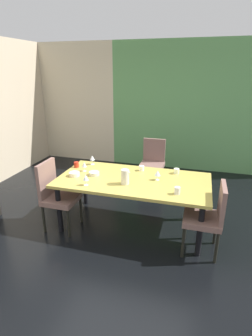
{
  "coord_description": "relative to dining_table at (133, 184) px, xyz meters",
  "views": [
    {
      "loc": [
        1.03,
        -2.86,
        2.14
      ],
      "look_at": [
        0.08,
        0.44,
        0.85
      ],
      "focal_mm": 28.0,
      "sensor_mm": 36.0,
      "label": 1
    }
  ],
  "objects": [
    {
      "name": "chair_right_near",
      "position": [
        1.02,
        -0.33,
        -0.14
      ],
      "size": [
        0.44,
        0.44,
        0.92
      ],
      "rotation": [
        0.0,
        0.0,
        1.57
      ],
      "color": "brown",
      "rests_on": "ground_plane"
    },
    {
      "name": "dining_table",
      "position": [
        0.0,
        0.0,
        0.0
      ],
      "size": [
        2.07,
        1.05,
        0.73
      ],
      "color": "#B09C46",
      "rests_on": "ground_plane"
    },
    {
      "name": "wine_glass_north",
      "position": [
        -0.77,
        0.09,
        0.17
      ],
      "size": [
        0.07,
        0.07,
        0.14
      ],
      "color": "silver",
      "rests_on": "dining_table"
    },
    {
      "name": "pitcher_rear",
      "position": [
        -0.06,
        -0.19,
        0.17
      ],
      "size": [
        0.12,
        0.11,
        0.2
      ],
      "color": "beige",
      "rests_on": "dining_table"
    },
    {
      "name": "wine_glass_right",
      "position": [
        -0.77,
        0.4,
        0.18
      ],
      "size": [
        0.08,
        0.08,
        0.15
      ],
      "color": "silver",
      "rests_on": "dining_table"
    },
    {
      "name": "wine_glass_near_shelf",
      "position": [
        0.33,
        0.06,
        0.17
      ],
      "size": [
        0.08,
        0.08,
        0.14
      ],
      "color": "silver",
      "rests_on": "dining_table"
    },
    {
      "name": "garden_window_panel",
      "position": [
        0.75,
        2.65,
        0.71
      ],
      "size": [
        3.8,
        0.1,
        2.74
      ],
      "primitive_type": "cube",
      "color": "#568E53",
      "rests_on": "ground_plane"
    },
    {
      "name": "serving_bowl_south",
      "position": [
        -0.83,
        -0.12,
        0.1
      ],
      "size": [
        0.15,
        0.15,
        0.05
      ],
      "primitive_type": "cylinder",
      "color": "#EFE4C9",
      "rests_on": "dining_table"
    },
    {
      "name": "cup_west",
      "position": [
        -0.96,
        0.21,
        0.11
      ],
      "size": [
        0.07,
        0.07,
        0.08
      ],
      "primitive_type": "cylinder",
      "color": "red",
      "rests_on": "dining_table"
    },
    {
      "name": "cup_front",
      "position": [
        0.63,
        -0.31,
        0.12
      ],
      "size": [
        0.07,
        0.07,
        0.09
      ],
      "primitive_type": "cylinder",
      "color": "silver",
      "rests_on": "dining_table"
    },
    {
      "name": "wine_glass_east",
      "position": [
        -0.54,
        -0.37,
        0.18
      ],
      "size": [
        0.07,
        0.07,
        0.15
      ],
      "color": "silver",
      "rests_on": "dining_table"
    },
    {
      "name": "cup_left",
      "position": [
        0.55,
        0.37,
        0.11
      ],
      "size": [
        0.08,
        0.08,
        0.07
      ],
      "primitive_type": "cylinder",
      "color": "#E7F0C8",
      "rests_on": "dining_table"
    },
    {
      "name": "cup_center",
      "position": [
        0.04,
        0.35,
        0.11
      ],
      "size": [
        0.07,
        0.07,
        0.07
      ],
      "primitive_type": "cylinder",
      "color": "white",
      "rests_on": "dining_table"
    },
    {
      "name": "serving_bowl_near_window",
      "position": [
        -0.57,
        -0.01,
        0.09
      ],
      "size": [
        0.15,
        0.15,
        0.05
      ],
      "primitive_type": "cylinder",
      "color": "beige",
      "rests_on": "dining_table"
    },
    {
      "name": "ground_plane",
      "position": [
        -0.21,
        -0.36,
        -0.67
      ],
      "size": [
        5.72,
        6.12,
        0.02
      ],
      "primitive_type": "cube",
      "color": "black"
    },
    {
      "name": "back_panel_interior",
      "position": [
        -2.11,
        2.65,
        0.71
      ],
      "size": [
        1.92,
        0.1,
        2.74
      ],
      "primitive_type": "cube",
      "color": "beige",
      "rests_on": "ground_plane"
    },
    {
      "name": "chair_left_near",
      "position": [
        -1.03,
        -0.33,
        -0.12
      ],
      "size": [
        0.45,
        0.44,
        0.98
      ],
      "rotation": [
        0.0,
        0.0,
        -1.57
      ],
      "color": "brown",
      "rests_on": "ground_plane"
    },
    {
      "name": "chair_head_far",
      "position": [
        0.02,
        1.43,
        -0.14
      ],
      "size": [
        0.44,
        0.45,
        0.92
      ],
      "rotation": [
        0.0,
        0.0,
        3.14
      ],
      "color": "brown",
      "rests_on": "ground_plane"
    }
  ]
}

